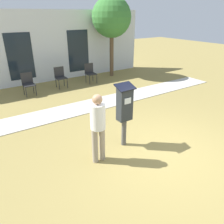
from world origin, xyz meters
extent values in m
plane|color=olive|center=(0.00, 0.00, 0.00)|extent=(40.00, 40.00, 0.00)
cube|color=#B7B2A8|center=(0.00, 3.54, 0.01)|extent=(12.00, 1.10, 0.02)
cube|color=silver|center=(0.00, 7.50, 1.60)|extent=(10.00, 0.24, 3.20)
cube|color=#19232D|center=(-1.40, 7.37, 1.30)|extent=(1.10, 0.02, 2.00)
cube|color=#19232D|center=(1.40, 7.37, 1.30)|extent=(1.10, 0.02, 2.00)
cylinder|color=#4C4C4C|center=(-0.58, 0.84, 0.35)|extent=(0.12, 0.12, 0.70)
cube|color=#23282D|center=(-0.58, 0.84, 1.10)|extent=(0.34, 0.22, 0.80)
cube|color=silver|center=(-0.58, 0.72, 1.22)|extent=(0.18, 0.01, 0.14)
cube|color=black|center=(-0.58, 0.84, 1.53)|extent=(0.44, 0.31, 0.12)
cylinder|color=gray|center=(-1.52, 0.62, 0.41)|extent=(0.13, 0.13, 0.82)
cylinder|color=gray|center=(-1.34, 0.62, 0.41)|extent=(0.13, 0.13, 0.82)
cylinder|color=white|center=(-1.43, 0.62, 1.09)|extent=(0.32, 0.32, 0.55)
sphere|color=tan|center=(-1.43, 0.62, 1.48)|extent=(0.21, 0.21, 0.21)
cylinder|color=#262628|center=(-1.75, 5.64, 0.21)|extent=(0.03, 0.03, 0.42)
cylinder|color=#262628|center=(-1.37, 5.64, 0.21)|extent=(0.03, 0.03, 0.42)
cylinder|color=#262628|center=(-1.75, 6.02, 0.21)|extent=(0.03, 0.03, 0.42)
cylinder|color=#262628|center=(-1.37, 6.02, 0.21)|extent=(0.03, 0.03, 0.42)
cube|color=#262628|center=(-1.56, 5.83, 0.44)|extent=(0.44, 0.44, 0.04)
cube|color=#262628|center=(-1.56, 6.03, 0.68)|extent=(0.44, 0.04, 0.44)
cylinder|color=#262628|center=(-0.30, 5.88, 0.21)|extent=(0.03, 0.03, 0.42)
cylinder|color=#262628|center=(0.08, 5.88, 0.21)|extent=(0.03, 0.03, 0.42)
cylinder|color=#262628|center=(-0.30, 6.26, 0.21)|extent=(0.03, 0.03, 0.42)
cylinder|color=#262628|center=(0.08, 6.26, 0.21)|extent=(0.03, 0.03, 0.42)
cube|color=#262628|center=(-0.11, 6.07, 0.44)|extent=(0.44, 0.44, 0.04)
cube|color=#262628|center=(-0.11, 6.28, 0.68)|extent=(0.44, 0.04, 0.44)
cylinder|color=#262628|center=(1.14, 5.80, 0.21)|extent=(0.03, 0.03, 0.42)
cylinder|color=#262628|center=(1.52, 5.80, 0.21)|extent=(0.03, 0.03, 0.42)
cylinder|color=#262628|center=(1.14, 6.18, 0.21)|extent=(0.03, 0.03, 0.42)
cylinder|color=#262628|center=(1.52, 6.18, 0.21)|extent=(0.03, 0.03, 0.42)
cube|color=#262628|center=(1.33, 5.99, 0.44)|extent=(0.44, 0.44, 0.04)
cube|color=#262628|center=(1.33, 6.19, 0.68)|extent=(0.44, 0.04, 0.44)
cylinder|color=brown|center=(2.87, 6.56, 1.10)|extent=(0.20, 0.20, 2.20)
sphere|color=#387533|center=(2.87, 6.56, 2.87)|extent=(1.90, 1.90, 1.90)
camera|label=1|loc=(-3.43, -2.92, 3.04)|focal=35.00mm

